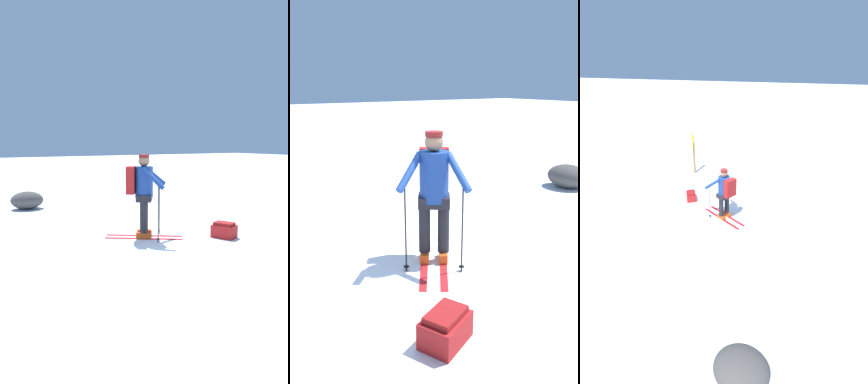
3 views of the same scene
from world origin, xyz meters
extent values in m
plane|color=white|center=(0.00, 0.00, 0.00)|extent=(80.00, 80.00, 0.00)
cube|color=red|center=(-0.44, 0.28, 0.01)|extent=(1.36, 0.96, 0.01)
cube|color=#C64714|center=(-0.44, 0.28, 0.07)|extent=(0.31, 0.26, 0.12)
cylinder|color=black|center=(-0.44, 0.28, 0.48)|extent=(0.15, 0.15, 0.69)
cube|color=red|center=(-0.58, 0.07, 0.01)|extent=(1.36, 0.96, 0.01)
cube|color=#C64714|center=(-0.58, 0.07, 0.07)|extent=(0.31, 0.26, 0.12)
cylinder|color=black|center=(-0.58, 0.07, 0.48)|extent=(0.15, 0.15, 0.69)
cube|color=black|center=(-0.51, 0.17, 0.82)|extent=(0.48, 0.50, 0.14)
cylinder|color=navy|center=(-0.51, 0.17, 1.14)|extent=(0.36, 0.36, 0.63)
sphere|color=#8C664C|center=(-0.51, 0.17, 1.57)|extent=(0.23, 0.23, 0.23)
cylinder|color=maroon|center=(-0.51, 0.17, 1.67)|extent=(0.22, 0.22, 0.06)
cube|color=maroon|center=(-0.73, 0.32, 1.18)|extent=(0.35, 0.41, 0.55)
cylinder|color=black|center=(-0.07, 0.29, 0.58)|extent=(0.02, 0.02, 1.15)
cylinder|color=black|center=(-0.07, 0.29, 0.06)|extent=(0.07, 0.07, 0.01)
cylinder|color=navy|center=(-0.18, 0.30, 1.24)|extent=(0.52, 0.13, 0.43)
cylinder|color=black|center=(-0.45, -0.28, 0.58)|extent=(0.02, 0.02, 1.15)
cylinder|color=black|center=(-0.45, -0.28, 0.06)|extent=(0.07, 0.07, 0.01)
cylinder|color=navy|center=(-0.50, -0.17, 1.24)|extent=(0.31, 0.50, 0.43)
cube|color=maroon|center=(0.90, -0.65, 0.13)|extent=(0.48, 0.55, 0.26)
cube|color=maroon|center=(0.90, -0.65, 0.29)|extent=(0.39, 0.46, 0.06)
ellipsoid|color=#474442|center=(-1.84, 4.68, 0.26)|extent=(0.93, 0.79, 0.51)
camera|label=1|loc=(-4.23, -6.30, 1.96)|focal=35.00mm
camera|label=2|loc=(3.22, -2.34, 2.25)|focal=35.00mm
camera|label=3|loc=(-2.07, 6.91, 4.78)|focal=24.00mm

